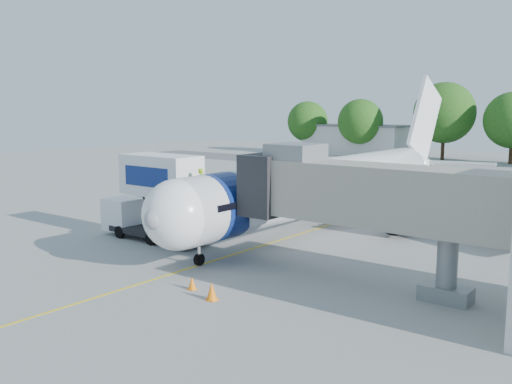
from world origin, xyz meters
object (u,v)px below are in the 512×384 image
Objects in this scene: jet_bridge at (356,194)px; catering_hiloader at (154,198)px; aircraft at (331,184)px; ground_tug at (40,272)px.

catering_hiloader is at bearing -179.99° from jet_bridge.
jet_bridge reaches higher than catering_hiloader.
jet_bridge is (7.99, -11.12, 1.39)m from aircraft.
catering_hiloader is 10.45m from ground_tug.
aircraft is 4.38× the size of catering_hiloader.
aircraft is 13.77m from jet_bridge.
jet_bridge is 15.41m from ground_tug.
catering_hiloader is at bearing -119.38° from aircraft.
aircraft is at bearing 125.70° from jet_bridge.
jet_bridge is 1.61× the size of catering_hiloader.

